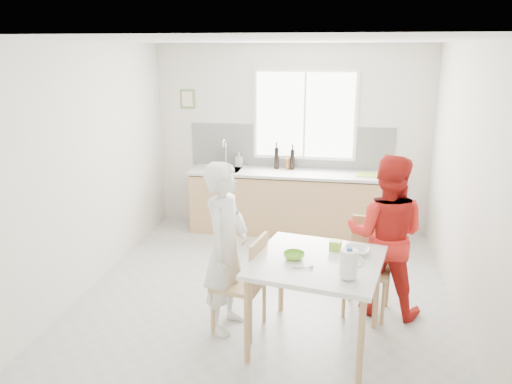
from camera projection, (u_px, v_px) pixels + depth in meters
The scene contains 21 objects.
ground at pixel (267, 292), 5.57m from camera, with size 4.50×4.50×0.00m, color #B7B7B2.
room_shell at pixel (268, 147), 5.11m from camera, with size 4.50×4.50×4.50m.
window at pixel (305, 115), 7.17m from camera, with size 1.50×0.06×1.30m.
backsplash at pixel (290, 147), 7.35m from camera, with size 3.00×0.02×0.65m, color white.
picture_frame at pixel (188, 99), 7.42m from camera, with size 0.22×0.03×0.28m.
kitchen_counter at pixel (287, 205), 7.30m from camera, with size 2.84×0.64×1.37m.
dining_table at pixel (317, 269), 4.40m from camera, with size 1.27×1.27×0.84m.
chair_left at pixel (246, 280), 4.68m from camera, with size 0.52×0.52×0.96m.
chair_far at pixel (369, 261), 5.08m from camera, with size 0.52×0.52×0.97m.
person_white at pixel (226, 248), 4.67m from camera, with size 0.60×0.39×1.65m, color white.
person_red at pixel (386, 236), 4.97m from camera, with size 0.80×0.63×1.65m, color red.
bowl_green at pixel (294, 256), 4.39m from camera, with size 0.19×0.19×0.06m, color #69B72A.
bowl_white at pixel (357, 251), 4.49m from camera, with size 0.23×0.23×0.06m, color silver.
milk_jug at pixel (349, 263), 3.97m from camera, with size 0.20×0.14×0.25m.
green_box at pixel (335, 245), 4.58m from camera, with size 0.10×0.10×0.09m, color #8CD130.
spoon at pixel (302, 267), 4.20m from camera, with size 0.01×0.01×0.16m, color #A5A5AA.
cutting_board at pixel (369, 175), 6.95m from camera, with size 0.35×0.25×0.01m, color #A1D631.
wine_bottle_a at pixel (277, 158), 7.30m from camera, with size 0.07×0.07×0.32m, color black.
wine_bottle_b at pixel (292, 159), 7.26m from camera, with size 0.07×0.07×0.30m, color black.
jar_amber at pixel (287, 164), 7.28m from camera, with size 0.06×0.06×0.16m, color brown.
soap_bottle at pixel (239, 160), 7.44m from camera, with size 0.10×0.10×0.21m, color #999999.
Camera 1 is at (0.76, -4.99, 2.62)m, focal length 35.00 mm.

